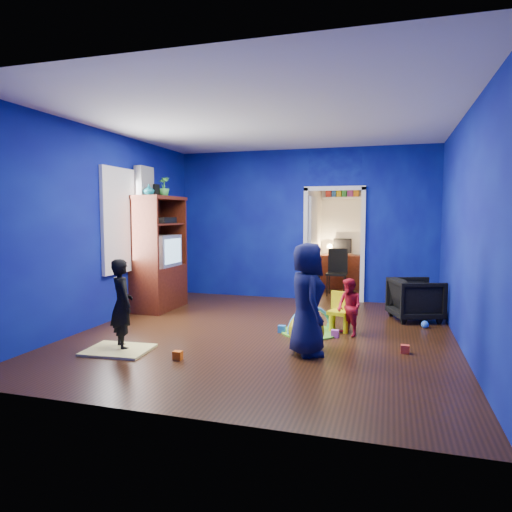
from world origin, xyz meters
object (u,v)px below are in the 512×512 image
(hopper_ball, at_px, (306,330))
(study_desk, at_px, (341,272))
(vase, at_px, (149,190))
(tv_armoire, at_px, (159,253))
(toddler_red, at_px, (349,307))
(kid_chair, at_px, (339,314))
(child_black, at_px, (122,304))
(child_navy, at_px, (307,299))
(folding_chair, at_px, (337,273))
(armchair, at_px, (416,299))
(crt_tv, at_px, (161,251))
(play_mat, at_px, (310,332))

(hopper_ball, bearing_deg, study_desk, 90.84)
(vase, relative_size, tv_armoire, 0.09)
(tv_armoire, bearing_deg, toddler_red, -14.85)
(kid_chair, bearing_deg, hopper_ball, -91.20)
(toddler_red, height_order, tv_armoire, tv_armoire)
(child_black, bearing_deg, hopper_ball, -120.41)
(child_navy, height_order, folding_chair, child_navy)
(child_navy, distance_m, folding_chair, 4.10)
(tv_armoire, xyz_separation_m, folding_chair, (2.82, 2.21, -0.52))
(armchair, height_order, crt_tv, crt_tv)
(armchair, xyz_separation_m, vase, (-4.26, -0.65, 1.72))
(tv_armoire, distance_m, study_desk, 4.29)
(kid_chair, bearing_deg, child_black, -129.98)
(play_mat, xyz_separation_m, folding_chair, (0.01, 3.11, 0.45))
(armchair, height_order, toddler_red, toddler_red)
(child_black, xyz_separation_m, folding_chair, (2.08, 4.52, -0.09))
(hopper_ball, relative_size, folding_chair, 0.48)
(armchair, xyz_separation_m, toddler_red, (-0.91, -1.23, 0.06))
(child_black, distance_m, toddler_red, 2.97)
(child_black, height_order, vase, vase)
(study_desk, bearing_deg, kid_chair, -84.49)
(tv_armoire, height_order, kid_chair, tv_armoire)
(child_black, distance_m, play_mat, 2.57)
(toddler_red, height_order, play_mat, toddler_red)
(vase, height_order, tv_armoire, vase)
(hopper_ball, relative_size, study_desk, 0.50)
(armchair, height_order, study_desk, study_desk)
(armchair, bearing_deg, hopper_ball, 126.10)
(armchair, xyz_separation_m, child_black, (-3.52, -2.65, 0.23))
(armchair, relative_size, toddler_red, 0.92)
(kid_chair, bearing_deg, vase, -170.30)
(vase, bearing_deg, armchair, 8.65)
(hopper_ball, height_order, study_desk, study_desk)
(play_mat, bearing_deg, hopper_ball, -83.89)
(child_black, distance_m, kid_chair, 2.95)
(hopper_ball, bearing_deg, kid_chair, 72.20)
(armchair, xyz_separation_m, tv_armoire, (-4.26, -0.35, 0.65))
(vase, height_order, study_desk, vase)
(hopper_ball, bearing_deg, child_navy, -78.69)
(tv_armoire, height_order, hopper_ball, tv_armoire)
(toddler_red, distance_m, kid_chair, 0.29)
(child_black, bearing_deg, crt_tv, -31.00)
(toddler_red, relative_size, play_mat, 0.98)
(folding_chair, bearing_deg, toddler_red, -80.43)
(child_black, bearing_deg, tv_armoire, -30.09)
(play_mat, bearing_deg, folding_chair, 89.85)
(child_navy, height_order, play_mat, child_navy)
(child_navy, xyz_separation_m, vase, (-2.94, 1.58, 1.39))
(kid_chair, height_order, folding_chair, folding_chair)
(child_black, bearing_deg, vase, -27.63)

